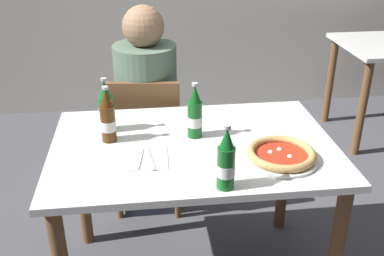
{
  "coord_description": "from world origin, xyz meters",
  "views": [
    {
      "loc": [
        -0.21,
        -1.68,
        1.65
      ],
      "look_at": [
        0.0,
        0.05,
        0.8
      ],
      "focal_mm": 42.27,
      "sensor_mm": 36.0,
      "label": 1
    }
  ],
  "objects_px": {
    "pizza_margherita_near": "(281,155)",
    "napkin_with_cutlery": "(145,159)",
    "chair_behind_table": "(147,137)",
    "beer_bottle_extra": "(108,118)",
    "dining_table_main": "(193,167)",
    "beer_bottle_center": "(226,162)",
    "beer_bottle_left": "(106,109)",
    "beer_bottle_right": "(195,114)",
    "diner_seated": "(148,117)"
  },
  "relations": [
    {
      "from": "pizza_margherita_near",
      "to": "napkin_with_cutlery",
      "type": "xyz_separation_m",
      "value": [
        -0.54,
        0.06,
        -0.02
      ]
    },
    {
      "from": "chair_behind_table",
      "to": "beer_bottle_extra",
      "type": "xyz_separation_m",
      "value": [
        -0.17,
        -0.54,
        0.37
      ]
    },
    {
      "from": "dining_table_main",
      "to": "pizza_margherita_near",
      "type": "height_order",
      "value": "pizza_margherita_near"
    },
    {
      "from": "pizza_margherita_near",
      "to": "beer_bottle_center",
      "type": "height_order",
      "value": "beer_bottle_center"
    },
    {
      "from": "beer_bottle_center",
      "to": "beer_bottle_extra",
      "type": "distance_m",
      "value": 0.6
    },
    {
      "from": "chair_behind_table",
      "to": "beer_bottle_left",
      "type": "height_order",
      "value": "beer_bottle_left"
    },
    {
      "from": "chair_behind_table",
      "to": "beer_bottle_right",
      "type": "xyz_separation_m",
      "value": [
        0.2,
        -0.54,
        0.37
      ]
    },
    {
      "from": "diner_seated",
      "to": "beer_bottle_right",
      "type": "xyz_separation_m",
      "value": [
        0.2,
        -0.59,
        0.27
      ]
    },
    {
      "from": "diner_seated",
      "to": "napkin_with_cutlery",
      "type": "bearing_deg",
      "value": -92.0
    },
    {
      "from": "diner_seated",
      "to": "napkin_with_cutlery",
      "type": "height_order",
      "value": "diner_seated"
    },
    {
      "from": "diner_seated",
      "to": "beer_bottle_left",
      "type": "distance_m",
      "value": 0.58
    },
    {
      "from": "pizza_margherita_near",
      "to": "beer_bottle_left",
      "type": "bearing_deg",
      "value": 153.31
    },
    {
      "from": "dining_table_main",
      "to": "beer_bottle_right",
      "type": "relative_size",
      "value": 4.86
    },
    {
      "from": "diner_seated",
      "to": "beer_bottle_left",
      "type": "xyz_separation_m",
      "value": [
        -0.19,
        -0.48,
        0.27
      ]
    },
    {
      "from": "beer_bottle_center",
      "to": "napkin_with_cutlery",
      "type": "xyz_separation_m",
      "value": [
        -0.28,
        0.23,
        -0.1
      ]
    },
    {
      "from": "pizza_margherita_near",
      "to": "beer_bottle_extra",
      "type": "height_order",
      "value": "beer_bottle_extra"
    },
    {
      "from": "beer_bottle_left",
      "to": "beer_bottle_center",
      "type": "relative_size",
      "value": 1.0
    },
    {
      "from": "chair_behind_table",
      "to": "beer_bottle_extra",
      "type": "height_order",
      "value": "beer_bottle_extra"
    },
    {
      "from": "diner_seated",
      "to": "beer_bottle_right",
      "type": "relative_size",
      "value": 4.89
    },
    {
      "from": "pizza_margherita_near",
      "to": "beer_bottle_center",
      "type": "relative_size",
      "value": 1.19
    },
    {
      "from": "pizza_margherita_near",
      "to": "beer_bottle_extra",
      "type": "relative_size",
      "value": 1.19
    },
    {
      "from": "dining_table_main",
      "to": "beer_bottle_extra",
      "type": "height_order",
      "value": "beer_bottle_extra"
    },
    {
      "from": "dining_table_main",
      "to": "pizza_margherita_near",
      "type": "xyz_separation_m",
      "value": [
        0.33,
        -0.17,
        0.14
      ]
    },
    {
      "from": "dining_table_main",
      "to": "beer_bottle_right",
      "type": "xyz_separation_m",
      "value": [
        0.01,
        0.07,
        0.22
      ]
    },
    {
      "from": "beer_bottle_center",
      "to": "napkin_with_cutlery",
      "type": "distance_m",
      "value": 0.38
    },
    {
      "from": "beer_bottle_center",
      "to": "diner_seated",
      "type": "bearing_deg",
      "value": 104.18
    },
    {
      "from": "beer_bottle_left",
      "to": "napkin_with_cutlery",
      "type": "distance_m",
      "value": 0.34
    },
    {
      "from": "beer_bottle_left",
      "to": "beer_bottle_extra",
      "type": "xyz_separation_m",
      "value": [
        0.01,
        -0.1,
        0.0
      ]
    },
    {
      "from": "beer_bottle_left",
      "to": "dining_table_main",
      "type": "bearing_deg",
      "value": -25.68
    },
    {
      "from": "diner_seated",
      "to": "pizza_margherita_near",
      "type": "height_order",
      "value": "diner_seated"
    },
    {
      "from": "chair_behind_table",
      "to": "beer_bottle_right",
      "type": "bearing_deg",
      "value": 117.29
    },
    {
      "from": "diner_seated",
      "to": "napkin_with_cutlery",
      "type": "xyz_separation_m",
      "value": [
        -0.03,
        -0.77,
        0.17
      ]
    },
    {
      "from": "dining_table_main",
      "to": "beer_bottle_center",
      "type": "bearing_deg",
      "value": -78.0
    },
    {
      "from": "beer_bottle_left",
      "to": "beer_bottle_extra",
      "type": "distance_m",
      "value": 0.1
    },
    {
      "from": "beer_bottle_right",
      "to": "dining_table_main",
      "type": "bearing_deg",
      "value": -101.58
    },
    {
      "from": "beer_bottle_right",
      "to": "napkin_with_cutlery",
      "type": "bearing_deg",
      "value": -140.65
    },
    {
      "from": "dining_table_main",
      "to": "diner_seated",
      "type": "height_order",
      "value": "diner_seated"
    },
    {
      "from": "beer_bottle_right",
      "to": "beer_bottle_center",
      "type": "bearing_deg",
      "value": -82.03
    },
    {
      "from": "beer_bottle_extra",
      "to": "dining_table_main",
      "type": "bearing_deg",
      "value": -11.88
    },
    {
      "from": "dining_table_main",
      "to": "beer_bottle_extra",
      "type": "distance_m",
      "value": 0.42
    },
    {
      "from": "beer_bottle_center",
      "to": "beer_bottle_extra",
      "type": "xyz_separation_m",
      "value": [
        -0.43,
        0.42,
        0.0
      ]
    },
    {
      "from": "beer_bottle_left",
      "to": "napkin_with_cutlery",
      "type": "bearing_deg",
      "value": -60.99
    },
    {
      "from": "chair_behind_table",
      "to": "beer_bottle_center",
      "type": "relative_size",
      "value": 3.44
    },
    {
      "from": "beer_bottle_left",
      "to": "napkin_with_cutlery",
      "type": "xyz_separation_m",
      "value": [
        0.16,
        -0.29,
        -0.1
      ]
    },
    {
      "from": "diner_seated",
      "to": "beer_bottle_left",
      "type": "relative_size",
      "value": 4.89
    },
    {
      "from": "dining_table_main",
      "to": "pizza_margherita_near",
      "type": "bearing_deg",
      "value": -27.79
    },
    {
      "from": "dining_table_main",
      "to": "diner_seated",
      "type": "bearing_deg",
      "value": 105.29
    },
    {
      "from": "chair_behind_table",
      "to": "napkin_with_cutlery",
      "type": "bearing_deg",
      "value": 95.12
    },
    {
      "from": "diner_seated",
      "to": "beer_bottle_center",
      "type": "relative_size",
      "value": 4.89
    },
    {
      "from": "chair_behind_table",
      "to": "beer_bottle_right",
      "type": "height_order",
      "value": "beer_bottle_right"
    }
  ]
}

